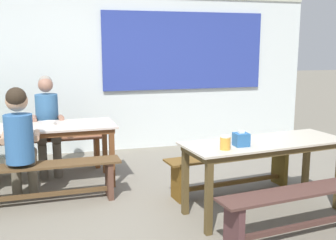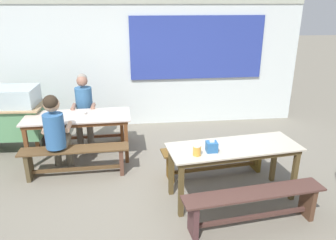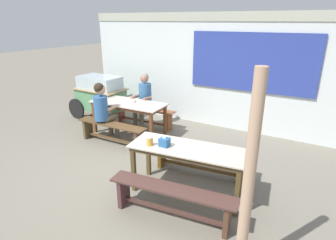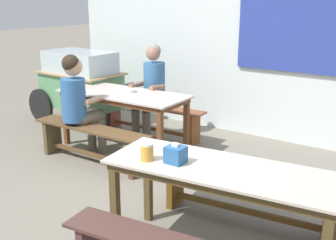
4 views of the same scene
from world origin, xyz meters
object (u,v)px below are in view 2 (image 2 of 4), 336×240
at_px(dining_table_far, 78,120).
at_px(tissue_box, 212,147).
at_px(person_center_facing, 84,106).
at_px(condiment_jar, 197,150).
at_px(person_left_back_turned, 56,130).
at_px(bench_near_back, 215,157).
at_px(bench_near_front, 253,203).
at_px(bench_far_back, 84,128).
at_px(bench_far_front, 75,158).
at_px(soup_bowl, 82,113).
at_px(food_cart, 5,114).
at_px(dining_table_near, 233,152).

height_order(dining_table_far, tissue_box, tissue_box).
distance_m(person_center_facing, condiment_jar, 2.70).
distance_m(person_left_back_turned, condiment_jar, 2.17).
relative_size(bench_near_back, person_center_facing, 1.26).
xyz_separation_m(bench_near_back, person_center_facing, (-2.06, 1.36, 0.43)).
bearing_deg(bench_near_back, person_center_facing, 146.72).
distance_m(bench_near_front, person_center_facing, 3.42).
relative_size(dining_table_far, bench_far_back, 1.05).
height_order(tissue_box, condiment_jar, tissue_box).
bearing_deg(person_left_back_turned, bench_near_front, -30.86).
xyz_separation_m(bench_far_front, soup_bowl, (0.04, 0.68, 0.47)).
bearing_deg(bench_far_front, bench_near_back, -5.34).
distance_m(bench_far_front, person_center_facing, 1.24).
bearing_deg(bench_far_back, dining_table_far, -88.21).
height_order(dining_table_far, person_center_facing, person_center_facing).
bearing_deg(person_left_back_turned, bench_near_back, -6.43).
bearing_deg(condiment_jar, bench_near_back, 61.03).
relative_size(bench_near_front, soup_bowl, 10.54).
bearing_deg(condiment_jar, dining_table_far, 135.53).
height_order(food_cart, person_left_back_turned, person_left_back_turned).
bearing_deg(person_center_facing, dining_table_far, -93.63).
bearing_deg(dining_table_far, bench_far_back, 91.79).
relative_size(bench_far_back, bench_near_front, 0.95).
bearing_deg(condiment_jar, food_cart, 144.58).
bearing_deg(food_cart, bench_far_front, -39.64).
bearing_deg(bench_far_front, soup_bowl, 86.62).
bearing_deg(bench_near_back, bench_near_front, -82.92).
bearing_deg(person_center_facing, person_left_back_turned, -103.66).
xyz_separation_m(dining_table_far, bench_near_front, (2.25, -2.03, -0.37)).
bearing_deg(person_left_back_turned, bench_far_front, -15.21).
bearing_deg(dining_table_near, food_cart, 151.36).
relative_size(bench_far_front, person_center_facing, 1.23).
bearing_deg(bench_near_back, condiment_jar, -118.97).
xyz_separation_m(dining_table_near, bench_far_back, (-2.19, 2.03, -0.37)).
xyz_separation_m(dining_table_near, bench_near_front, (0.08, -0.61, -0.37)).
xyz_separation_m(bench_near_front, tissue_box, (-0.40, 0.49, 0.52)).
bearing_deg(bench_near_back, dining_table_near, -82.92).
relative_size(dining_table_far, person_center_facing, 1.31).
distance_m(bench_near_back, person_center_facing, 2.51).
bearing_deg(tissue_box, person_left_back_turned, 154.58).
relative_size(food_cart, tissue_box, 10.99).
height_order(bench_near_back, soup_bowl, soup_bowl).
relative_size(dining_table_near, food_cart, 1.07).
height_order(dining_table_near, bench_near_front, dining_table_near).
relative_size(bench_near_back, condiment_jar, 12.45).
bearing_deg(bench_far_front, bench_near_front, -32.38).
xyz_separation_m(dining_table_near, food_cart, (-3.48, 1.90, -0.00)).
bearing_deg(person_center_facing, soup_bowl, -87.10).
xyz_separation_m(bench_far_front, food_cart, (-1.32, 1.09, 0.37)).
bearing_deg(food_cart, dining_table_near, -28.64).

